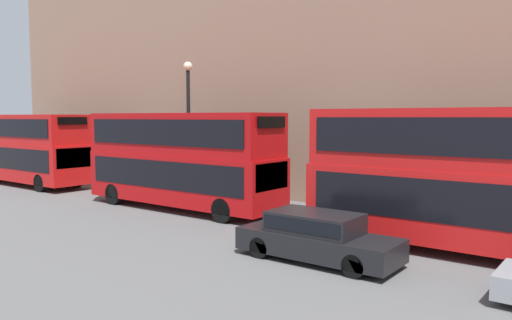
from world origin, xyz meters
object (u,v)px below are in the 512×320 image
Objects in this scene: bus_second_in_queue at (181,157)px; pedestrian at (60,169)px; bus_leading at (475,175)px; bus_third_in_queue at (26,146)px; car_hatchback at (317,235)px.

bus_second_in_queue is 13.78m from pedestrian.
bus_leading is 26.09m from bus_third_in_queue.
car_hatchback is at bearing -98.55° from bus_third_in_queue.
car_hatchback is (-3.40, -22.62, -1.63)m from bus_third_in_queue.
bus_leading reaches higher than bus_third_in_queue.
bus_leading is at bearing -90.00° from bus_third_in_queue.
bus_second_in_queue is 9.82m from car_hatchback.
bus_leading is 2.15× the size of car_hatchback.
bus_leading is 1.02× the size of bus_second_in_queue.
bus_leading reaches higher than car_hatchback.
pedestrian is at bearing 76.12° from car_hatchback.
bus_third_in_queue is at bearing 179.00° from pedestrian.
bus_leading is 5.85× the size of pedestrian.
bus_third_in_queue is at bearing 81.45° from car_hatchback.
bus_second_in_queue reaches higher than pedestrian.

